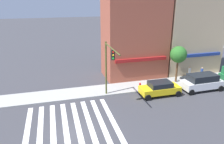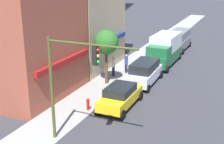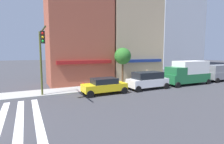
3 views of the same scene
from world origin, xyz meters
TOP-DOWN VIEW (x-y plane):
  - storefront_row at (13.36, 11.50)m, footprint 16.06×5.30m
  - traffic_signal at (4.35, 5.22)m, footprint 0.32×5.01m
  - sedan_yellow at (10.00, 4.70)m, footprint 4.41×2.02m
  - suv_white at (15.36, 4.70)m, footprint 4.73×2.12m
  - box_truck_green at (21.73, 4.70)m, footprint 6.26×2.42m
  - van_grey at (28.55, 4.70)m, footprint 5.04×2.22m
  - pedestrian_blue_shirt at (17.06, 7.04)m, footprint 0.32×0.32m
  - pedestrian_white_shirt at (15.74, 7.76)m, footprint 0.32×0.32m
  - fire_hydrant at (8.37, 6.40)m, footprint 0.24×0.24m
  - street_tree at (13.70, 7.50)m, footprint 2.04×2.04m

SIDE VIEW (x-z plane):
  - fire_hydrant at x=8.37m, z-range 0.19..1.03m
  - sedan_yellow at x=10.00m, z-range 0.05..1.64m
  - suv_white at x=15.36m, z-range 0.06..2.00m
  - pedestrian_blue_shirt at x=17.06m, z-range 0.19..1.96m
  - pedestrian_white_shirt at x=15.74m, z-range 0.19..1.96m
  - van_grey at x=28.55m, z-range 0.12..2.46m
  - box_truck_green at x=21.73m, z-range 0.07..3.11m
  - street_tree at x=13.70m, z-range 1.38..5.94m
  - traffic_signal at x=4.35m, z-range 1.14..7.15m
  - storefront_row at x=13.36m, z-range -0.27..13.15m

